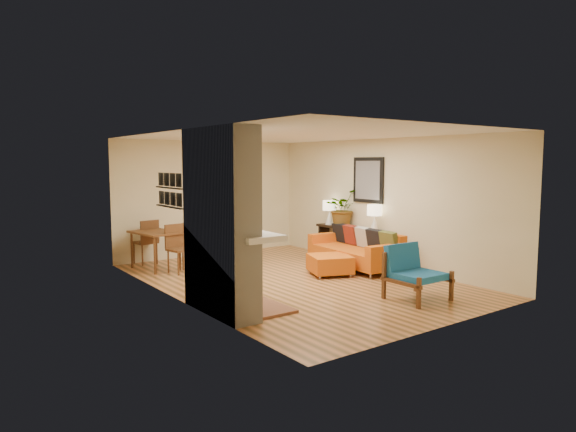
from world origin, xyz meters
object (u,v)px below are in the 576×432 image
sofa (357,250)px  dining_table (159,238)px  blue_chair (412,269)px  houseplant (342,208)px  lamp_near (374,215)px  ottoman (330,263)px  lamp_far (329,209)px  console_table (349,234)px

sofa → dining_table: 4.01m
blue_chair → houseplant: size_ratio=1.05×
dining_table → lamp_near: (3.65, -2.37, 0.45)m
sofa → ottoman: (-0.91, -0.21, -0.14)m
dining_table → lamp_far: lamp_far is taller
blue_chair → dining_table: (-2.33, 4.49, 0.15)m
lamp_far → lamp_near: bearing=-90.0°
sofa → lamp_near: (0.34, -0.12, 0.70)m
blue_chair → houseplant: 3.42m
lamp_near → houseplant: houseplant is taller
lamp_far → dining_table: bearing=165.2°
lamp_near → lamp_far: 1.40m
lamp_near → houseplant: size_ratio=0.67×
lamp_far → houseplant: size_ratio=0.67×
console_table → lamp_near: 0.88m
sofa → lamp_near: bearing=-20.1°
lamp_far → ottoman: bearing=-130.0°
blue_chair → console_table: (1.31, 2.85, 0.12)m
sofa → lamp_near: lamp_near is taller
lamp_near → dining_table: bearing=147.0°
lamp_near → lamp_far: size_ratio=1.00×
console_table → dining_table: bearing=155.9°
ottoman → lamp_far: bearing=50.0°
blue_chair → lamp_far: size_ratio=1.56×
houseplant → console_table: bearing=-87.6°
ottoman → lamp_near: 1.52m
sofa → console_table: 0.73m
blue_chair → dining_table: size_ratio=0.48×
houseplant → lamp_far: bearing=88.7°
blue_chair → lamp_far: (1.31, 3.52, 0.61)m
console_table → sofa: bearing=-119.0°
ottoman → dining_table: bearing=134.2°
dining_table → lamp_far: size_ratio=3.27×
blue_chair → console_table: blue_chair is taller
lamp_far → houseplant: (-0.01, -0.43, 0.07)m
ottoman → lamp_near: bearing=4.0°
houseplant → blue_chair: bearing=-112.9°
blue_chair → console_table: bearing=65.3°
dining_table → console_table: bearing=-24.1°
lamp_near → houseplant: bearing=90.6°
dining_table → console_table: size_ratio=0.95×
ottoman → dining_table: dining_table is taller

